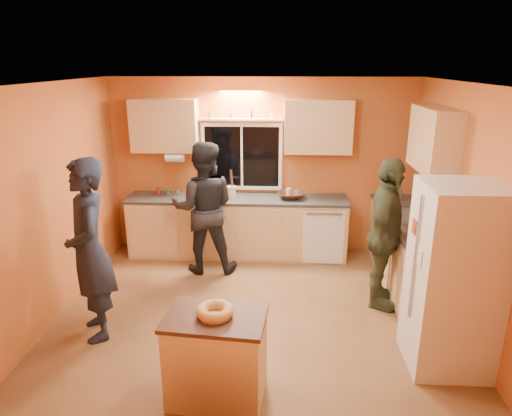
# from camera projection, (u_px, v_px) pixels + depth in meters

# --- Properties ---
(ground) EXTENTS (4.50, 4.50, 0.00)m
(ground) POSITION_uv_depth(u_px,v_px,m) (254.00, 313.00, 5.33)
(ground) COLOR brown
(ground) RESTS_ON ground
(room_shell) EXTENTS (4.54, 4.04, 2.61)m
(room_shell) POSITION_uv_depth(u_px,v_px,m) (267.00, 170.00, 5.22)
(room_shell) COLOR #B6732E
(room_shell) RESTS_ON ground
(back_counter) EXTENTS (4.23, 0.62, 0.90)m
(back_counter) POSITION_uv_depth(u_px,v_px,m) (262.00, 227.00, 6.81)
(back_counter) COLOR tan
(back_counter) RESTS_ON ground
(right_counter) EXTENTS (0.62, 1.84, 0.90)m
(right_counter) POSITION_uv_depth(u_px,v_px,m) (416.00, 264.00, 5.57)
(right_counter) COLOR tan
(right_counter) RESTS_ON ground
(refrigerator) EXTENTS (0.72, 0.70, 1.80)m
(refrigerator) POSITION_uv_depth(u_px,v_px,m) (454.00, 279.00, 4.20)
(refrigerator) COLOR silver
(refrigerator) RESTS_ON ground
(island) EXTENTS (0.89, 0.65, 0.81)m
(island) POSITION_uv_depth(u_px,v_px,m) (216.00, 357.00, 3.89)
(island) COLOR tan
(island) RESTS_ON ground
(bundt_pastry) EXTENTS (0.31, 0.31, 0.09)m
(bundt_pastry) POSITION_uv_depth(u_px,v_px,m) (215.00, 311.00, 3.75)
(bundt_pastry) COLOR tan
(bundt_pastry) RESTS_ON island
(person_left) EXTENTS (0.74, 0.84, 1.93)m
(person_left) POSITION_uv_depth(u_px,v_px,m) (90.00, 251.00, 4.66)
(person_left) COLOR black
(person_left) RESTS_ON ground
(person_center) EXTENTS (0.93, 0.75, 1.82)m
(person_center) POSITION_uv_depth(u_px,v_px,m) (204.00, 208.00, 6.18)
(person_center) COLOR black
(person_center) RESTS_ON ground
(person_right) EXTENTS (0.80, 1.14, 1.80)m
(person_right) POSITION_uv_depth(u_px,v_px,m) (385.00, 234.00, 5.27)
(person_right) COLOR #373E27
(person_right) RESTS_ON ground
(mixing_bowl) EXTENTS (0.39, 0.39, 0.09)m
(mixing_bowl) POSITION_uv_depth(u_px,v_px,m) (291.00, 195.00, 6.64)
(mixing_bowl) COLOR #331711
(mixing_bowl) RESTS_ON back_counter
(utensil_crock) EXTENTS (0.14, 0.14, 0.17)m
(utensil_crock) POSITION_uv_depth(u_px,v_px,m) (231.00, 192.00, 6.66)
(utensil_crock) COLOR beige
(utensil_crock) RESTS_ON back_counter
(potted_plant) EXTENTS (0.32, 0.30, 0.28)m
(potted_plant) POSITION_uv_depth(u_px,v_px,m) (429.00, 226.00, 5.14)
(potted_plant) COLOR gray
(potted_plant) RESTS_ON right_counter
(red_box) EXTENTS (0.18, 0.15, 0.07)m
(red_box) POSITION_uv_depth(u_px,v_px,m) (424.00, 225.00, 5.46)
(red_box) COLOR #9F2A18
(red_box) RESTS_ON right_counter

